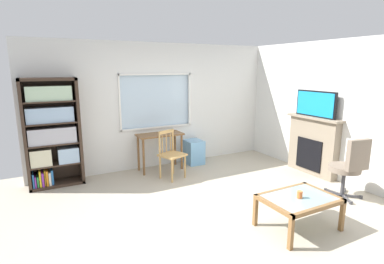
{
  "coord_description": "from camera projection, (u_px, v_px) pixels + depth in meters",
  "views": [
    {
      "loc": [
        -2.28,
        -3.43,
        2.05
      ],
      "look_at": [
        -0.07,
        0.74,
        1.04
      ],
      "focal_mm": 28.32,
      "sensor_mm": 36.0,
      "label": 1
    }
  ],
  "objects": [
    {
      "name": "desk_under_window",
      "position": [
        160.0,
        140.0,
        6.07
      ],
      "size": [
        0.91,
        0.42,
        0.75
      ],
      "color": "brown",
      "rests_on": "ground"
    },
    {
      "name": "wall_back_with_window",
      "position": [
        157.0,
        106.0,
        6.28
      ],
      "size": [
        5.1,
        0.15,
        2.54
      ],
      "color": "silver",
      "rests_on": "ground"
    },
    {
      "name": "ground",
      "position": [
        220.0,
        211.0,
        4.44
      ],
      "size": [
        6.1,
        5.88,
        0.02
      ],
      "primitive_type": "cube",
      "color": "#B2A893"
    },
    {
      "name": "fireplace",
      "position": [
        313.0,
        145.0,
        5.87
      ],
      "size": [
        0.26,
        1.15,
        1.13
      ],
      "color": "gray",
      "rests_on": "ground"
    },
    {
      "name": "wall_right",
      "position": [
        345.0,
        112.0,
        5.36
      ],
      "size": [
        0.12,
        5.08,
        2.54
      ],
      "primitive_type": "cube",
      "color": "silver",
      "rests_on": "ground"
    },
    {
      "name": "coffee_table",
      "position": [
        299.0,
        201.0,
        3.87
      ],
      "size": [
        0.93,
        0.67,
        0.43
      ],
      "color": "#8C9E99",
      "rests_on": "ground"
    },
    {
      "name": "office_chair",
      "position": [
        350.0,
        165.0,
        4.7
      ],
      "size": [
        0.58,
        0.59,
        1.0
      ],
      "color": "#7A6B5B",
      "rests_on": "ground"
    },
    {
      "name": "sippy_cup",
      "position": [
        300.0,
        194.0,
        3.82
      ],
      "size": [
        0.07,
        0.07,
        0.09
      ],
      "primitive_type": "cylinder",
      "color": "orange",
      "rests_on": "coffee_table"
    },
    {
      "name": "wooden_chair",
      "position": [
        171.0,
        154.0,
        5.66
      ],
      "size": [
        0.53,
        0.52,
        0.9
      ],
      "color": "tan",
      "rests_on": "ground"
    },
    {
      "name": "bookshelf",
      "position": [
        52.0,
        131.0,
        5.2
      ],
      "size": [
        0.9,
        0.38,
        1.88
      ],
      "color": "#38281E",
      "rests_on": "ground"
    },
    {
      "name": "plastic_drawer_unit",
      "position": [
        194.0,
        152.0,
        6.55
      ],
      "size": [
        0.35,
        0.4,
        0.51
      ],
      "primitive_type": "cube",
      "color": "#72ADDB",
      "rests_on": "ground"
    },
    {
      "name": "tv",
      "position": [
        316.0,
        104.0,
        5.7
      ],
      "size": [
        0.06,
        0.87,
        0.49
      ],
      "color": "black",
      "rests_on": "fireplace"
    }
  ]
}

